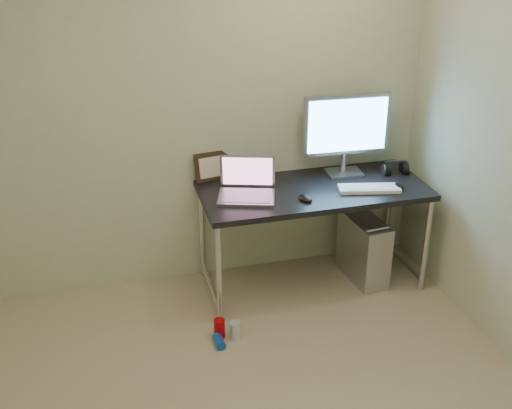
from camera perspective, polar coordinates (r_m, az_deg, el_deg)
name	(u,v)px	position (r m, az deg, el deg)	size (l,w,h in m)	color
wall_back	(174,112)	(4.29, -7.34, 8.12)	(3.50, 0.02, 2.50)	beige
desk	(313,199)	(4.40, 5.13, 0.51)	(1.54, 0.67, 0.75)	black
tower_computer	(363,249)	(4.70, 9.52, -3.88)	(0.24, 0.47, 0.51)	#B2B2B7
cable_a	(342,210)	(4.87, 7.62, -0.52)	(0.01, 0.01, 0.70)	black
cable_b	(354,213)	(4.89, 8.67, -0.71)	(0.01, 0.01, 0.72)	black
can_red	(219,328)	(4.14, -3.27, -10.94)	(0.07, 0.07, 0.13)	#BF050C
can_white	(235,330)	(4.12, -1.85, -11.13)	(0.07, 0.07, 0.12)	silver
can_blue	(219,342)	(4.09, -3.30, -12.07)	(0.06, 0.06, 0.11)	blue
laptop	(247,187)	(4.21, -0.82, 1.56)	(0.44, 0.40, 0.25)	#A2A3A9
monitor	(346,128)	(4.50, 8.04, 6.72)	(0.61, 0.19, 0.58)	#A2A3A9
keyboard	(369,189)	(4.37, 10.03, 1.41)	(0.41, 0.13, 0.02)	white
mouse_right	(398,186)	(4.43, 12.51, 1.66)	(0.07, 0.12, 0.04)	black
mouse_left	(305,197)	(4.17, 4.41, 0.66)	(0.07, 0.12, 0.04)	black
headphones	(395,169)	(4.67, 12.28, 3.11)	(0.18, 0.11, 0.12)	black
picture_frame	(212,166)	(4.44, -3.90, 3.40)	(0.25, 0.03, 0.20)	black
webcam	(251,166)	(4.49, -0.49, 3.48)	(0.04, 0.04, 0.11)	silver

